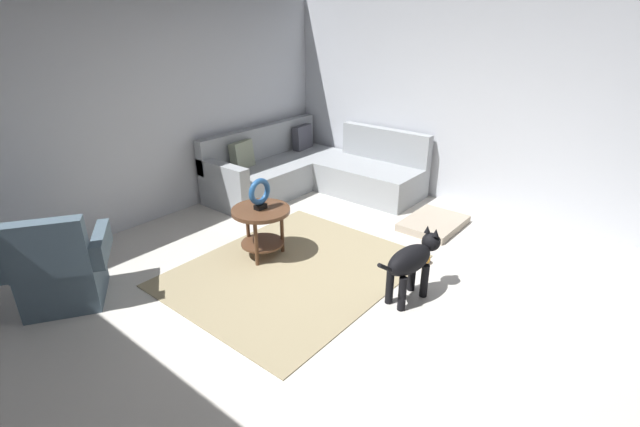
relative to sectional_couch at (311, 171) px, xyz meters
The scene contains 11 objects.
ground_plane 2.85m from the sectional_couch, 134.48° to the right, with size 6.00×6.00×0.10m, color silver.
wall_back 2.43m from the sectional_couch, 155.18° to the left, with size 6.00×0.12×2.70m, color silver.
wall_right 2.47m from the sectional_couch, 64.73° to the right, with size 0.12×6.00×2.70m, color silver.
area_rug 2.28m from the sectional_couch, 144.24° to the right, with size 2.30×1.90×0.01m, color tan.
sectional_couch is the anchor object (origin of this frame).
armchair 3.51m from the sectional_couch, behind, with size 1.00×0.94×0.88m.
side_table 2.01m from the sectional_couch, 154.44° to the right, with size 0.60×0.60×0.54m.
torus_sculpture 2.05m from the sectional_couch, 154.44° to the right, with size 0.28×0.08×0.33m.
dog_bed_mat 1.96m from the sectional_couch, 90.16° to the right, with size 0.80×0.60×0.09m, color #B2A38E.
dog 2.88m from the sectional_couch, 121.79° to the right, with size 0.84×0.30×0.63m.
dog_toy_ball 2.45m from the sectional_couch, 110.93° to the right, with size 0.10×0.10×0.10m, color orange.
Camera 1 is at (-2.70, -1.97, 2.34)m, focal length 25.30 mm.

